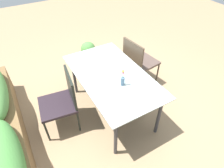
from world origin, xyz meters
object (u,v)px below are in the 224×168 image
at_px(chair_near_right, 138,60).
at_px(planter_box, 5,130).
at_px(dining_table, 112,78).
at_px(chair_far_side, 62,99).
at_px(flower_vase, 123,78).
at_px(potted_plant, 88,52).

distance_m(chair_near_right, planter_box, 2.28).
bearing_deg(chair_near_right, dining_table, -71.36).
height_order(chair_far_side, chair_near_right, chair_near_right).
bearing_deg(dining_table, chair_near_right, -64.39).
distance_m(dining_table, chair_near_right, 0.83).
distance_m(chair_far_side, chair_near_right, 1.48).
xyz_separation_m(flower_vase, planter_box, (0.35, 1.54, -0.49)).
relative_size(flower_vase, planter_box, 0.10).
xyz_separation_m(chair_far_side, chair_near_right, (0.23, -1.47, 0.03)).
bearing_deg(flower_vase, chair_near_right, -49.87).
height_order(chair_far_side, flower_vase, flower_vase).
height_order(chair_far_side, planter_box, chair_far_side).
bearing_deg(dining_table, potted_plant, -10.06).
height_order(chair_near_right, flower_vase, flower_vase).
bearing_deg(chair_near_right, planter_box, -90.41).
relative_size(chair_far_side, flower_vase, 3.38).
relative_size(planter_box, potted_plant, 5.71).
height_order(dining_table, potted_plant, dining_table).
xyz_separation_m(dining_table, planter_box, (0.09, 1.52, -0.31)).
relative_size(chair_far_side, chair_near_right, 0.98).
height_order(planter_box, potted_plant, planter_box).
bearing_deg(potted_plant, planter_box, 127.62).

